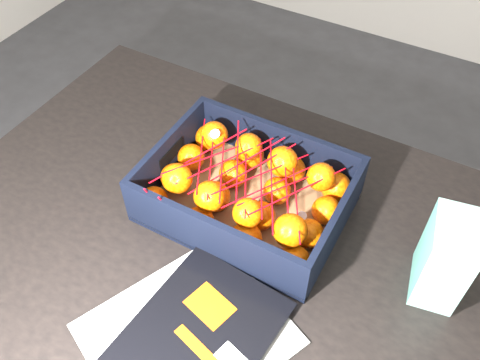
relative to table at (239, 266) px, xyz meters
The scene contains 7 objects.
ground 0.74m from the table, 134.24° to the left, with size 3.50×3.50×0.00m, color #313133.
table is the anchor object (origin of this frame).
magazine_stack 0.24m from the table, 82.28° to the right, with size 0.36×0.34×0.02m.
produce_crate 0.15m from the table, 106.51° to the left, with size 0.37×0.28×0.11m.
clementine_heap 0.17m from the table, 106.89° to the left, with size 0.35×0.26×0.11m.
mesh_net 0.21m from the table, 113.18° to the left, with size 0.31×0.25×0.09m.
retail_carton 0.40m from the table, 12.47° to the left, with size 0.07×0.11×0.16m, color white.
Camera 1 is at (0.52, -0.75, 1.54)m, focal length 38.38 mm.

